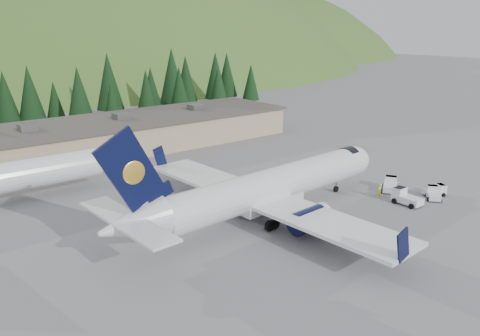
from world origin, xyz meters
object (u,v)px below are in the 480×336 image
object	(u,v)px
terminal_building	(94,138)
ramp_worker	(379,191)
baggage_tug_a	(390,185)
baggage_tug_b	(436,191)
airliner	(267,189)
baggage_tug_c	(405,197)
baggage_tug_d	(433,193)

from	to	relation	value
terminal_building	ramp_worker	world-z (taller)	terminal_building
baggage_tug_a	baggage_tug_b	xyz separation A→B (m)	(2.88, -4.61, -0.14)
airliner	terminal_building	distance (m)	38.27
baggage_tug_c	ramp_worker	world-z (taller)	baggage_tug_c
baggage_tug_a	terminal_building	xyz separation A→B (m)	(-22.04, 41.34, 1.86)
baggage_tug_b	ramp_worker	xyz separation A→B (m)	(-6.15, 3.94, 0.25)
terminal_building	airliner	bearing A→B (deg)	-84.12
baggage_tug_c	terminal_building	xyz separation A→B (m)	(-19.37, 45.16, 1.81)
baggage_tug_b	ramp_worker	size ratio (longest dim) A/B	1.68
airliner	baggage_tug_d	distance (m)	21.49
baggage_tug_a	terminal_building	distance (m)	46.88
airliner	baggage_tug_d	world-z (taller)	airliner
airliner	baggage_tug_b	xyz separation A→B (m)	(21.00, -7.89, -2.68)
terminal_building	baggage_tug_d	size ratio (longest dim) A/B	23.94
airliner	baggage_tug_a	bearing A→B (deg)	-13.35
terminal_building	baggage_tug_d	distance (m)	51.99
baggage_tug_b	baggage_tug_d	xyz separation A→B (m)	(-1.32, -0.34, 0.03)
baggage_tug_c	ramp_worker	xyz separation A→B (m)	(-0.61, 3.15, 0.06)
baggage_tug_d	terminal_building	bearing A→B (deg)	77.48
baggage_tug_a	terminal_building	size ratio (longest dim) A/B	0.05
ramp_worker	baggage_tug_c	bearing A→B (deg)	87.53
ramp_worker	terminal_building	bearing A→B (deg)	-79.36
airliner	terminal_building	bearing A→B (deg)	92.80
baggage_tug_a	baggage_tug_c	world-z (taller)	baggage_tug_c
baggage_tug_b	baggage_tug_c	size ratio (longest dim) A/B	0.86
terminal_building	baggage_tug_b	bearing A→B (deg)	-61.53
baggage_tug_b	ramp_worker	distance (m)	7.31
baggage_tug_c	ramp_worker	size ratio (longest dim) A/B	1.96
ramp_worker	baggage_tug_b	bearing A→B (deg)	133.91
airliner	baggage_tug_a	xyz separation A→B (m)	(18.12, -3.28, -2.55)
baggage_tug_b	baggage_tug_d	bearing A→B (deg)	-140.50
baggage_tug_c	baggage_tug_d	xyz separation A→B (m)	(4.22, -1.13, -0.16)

